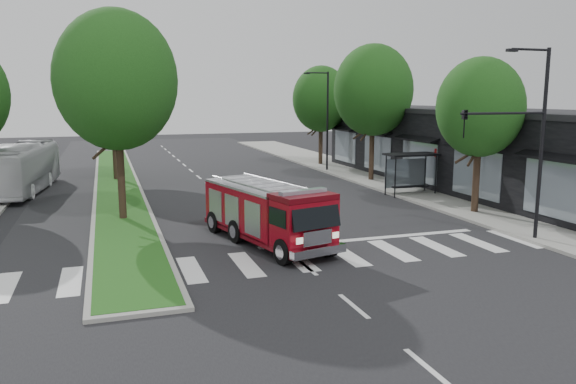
% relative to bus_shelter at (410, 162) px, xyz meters
% --- Properties ---
extents(ground, '(140.00, 140.00, 0.00)m').
position_rel_bus_shelter_xyz_m(ground, '(-11.20, -8.15, -2.04)').
color(ground, black).
rests_on(ground, ground).
extents(sidewalk_right, '(5.00, 80.00, 0.15)m').
position_rel_bus_shelter_xyz_m(sidewalk_right, '(1.30, 1.85, -1.96)').
color(sidewalk_right, gray).
rests_on(sidewalk_right, ground).
extents(median, '(3.00, 50.00, 0.15)m').
position_rel_bus_shelter_xyz_m(median, '(-17.20, 9.85, -1.96)').
color(median, gray).
rests_on(median, ground).
extents(storefront_row, '(8.00, 30.00, 5.00)m').
position_rel_bus_shelter_xyz_m(storefront_row, '(5.80, 1.85, 0.46)').
color(storefront_row, black).
rests_on(storefront_row, ground).
extents(bus_shelter, '(3.20, 1.60, 2.61)m').
position_rel_bus_shelter_xyz_m(bus_shelter, '(0.00, 0.00, 0.00)').
color(bus_shelter, black).
rests_on(bus_shelter, ground).
extents(tree_right_near, '(4.40, 4.40, 8.05)m').
position_rel_bus_shelter_xyz_m(tree_right_near, '(0.30, -6.15, 3.47)').
color(tree_right_near, black).
rests_on(tree_right_near, ground).
extents(tree_right_mid, '(5.60, 5.60, 9.72)m').
position_rel_bus_shelter_xyz_m(tree_right_mid, '(0.30, 5.85, 4.45)').
color(tree_right_mid, black).
rests_on(tree_right_mid, ground).
extents(tree_right_far, '(5.00, 5.00, 8.73)m').
position_rel_bus_shelter_xyz_m(tree_right_far, '(0.30, 15.85, 3.80)').
color(tree_right_far, black).
rests_on(tree_right_far, ground).
extents(tree_median_near, '(5.80, 5.80, 10.16)m').
position_rel_bus_shelter_xyz_m(tree_median_near, '(-17.20, -2.15, 4.77)').
color(tree_median_near, black).
rests_on(tree_median_near, ground).
extents(tree_median_far, '(5.60, 5.60, 9.72)m').
position_rel_bus_shelter_xyz_m(tree_median_far, '(-17.20, 11.85, 4.45)').
color(tree_median_far, black).
rests_on(tree_median_far, ground).
extents(streetlight_right_near, '(4.08, 0.22, 8.00)m').
position_rel_bus_shelter_xyz_m(streetlight_right_near, '(-1.59, -11.65, 2.63)').
color(streetlight_right_near, black).
rests_on(streetlight_right_near, ground).
extents(streetlight_right_far, '(2.11, 0.20, 8.00)m').
position_rel_bus_shelter_xyz_m(streetlight_right_far, '(-0.85, 11.85, 2.44)').
color(streetlight_right_far, black).
rests_on(streetlight_right_far, ground).
extents(fire_engine, '(4.10, 7.98, 2.66)m').
position_rel_bus_shelter_xyz_m(fire_engine, '(-11.65, -8.48, -0.77)').
color(fire_engine, '#53040C').
rests_on(fire_engine, ground).
extents(city_bus, '(3.82, 11.37, 3.11)m').
position_rel_bus_shelter_xyz_m(city_bus, '(-23.01, 8.63, -0.49)').
color(city_bus, '#BCBCC1').
rests_on(city_bus, ground).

